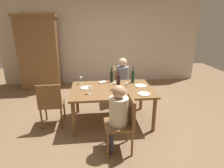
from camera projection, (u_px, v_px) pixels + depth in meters
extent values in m
plane|color=#846647|center=(112.00, 121.00, 4.02)|extent=(10.00, 10.00, 0.00)
cube|color=beige|center=(103.00, 42.00, 6.15)|extent=(6.40, 0.12, 2.70)
cube|color=brown|center=(40.00, 54.00, 5.62)|extent=(1.10, 0.56, 2.10)
cube|color=brown|center=(35.00, 15.00, 5.27)|extent=(1.18, 0.62, 0.08)
cube|color=brown|center=(112.00, 90.00, 3.78)|extent=(1.63, 1.09, 0.04)
cylinder|color=brown|center=(74.00, 119.00, 3.38)|extent=(0.07, 0.07, 0.69)
cylinder|color=brown|center=(154.00, 115.00, 3.54)|extent=(0.07, 0.07, 0.69)
cylinder|color=brown|center=(77.00, 99.00, 4.27)|extent=(0.07, 0.07, 0.69)
cylinder|color=brown|center=(141.00, 96.00, 4.43)|extent=(0.07, 0.07, 0.69)
cylinder|color=brown|center=(108.00, 146.00, 2.88)|extent=(0.04, 0.04, 0.44)
cylinder|color=brown|center=(106.00, 132.00, 3.24)|extent=(0.04, 0.04, 0.44)
cylinder|color=brown|center=(132.00, 144.00, 2.92)|extent=(0.04, 0.04, 0.44)
cylinder|color=brown|center=(128.00, 130.00, 3.28)|extent=(0.04, 0.04, 0.44)
cube|color=brown|center=(118.00, 125.00, 3.00)|extent=(0.44, 0.44, 0.04)
cube|color=brown|center=(131.00, 110.00, 2.94)|extent=(0.04, 0.44, 0.44)
cylinder|color=brown|center=(128.00, 91.00, 5.05)|extent=(0.04, 0.04, 0.44)
cylinder|color=brown|center=(131.00, 97.00, 4.69)|extent=(0.04, 0.04, 0.44)
cylinder|color=brown|center=(114.00, 92.00, 5.01)|extent=(0.04, 0.04, 0.44)
cylinder|color=brown|center=(116.00, 97.00, 4.65)|extent=(0.04, 0.04, 0.44)
cube|color=brown|center=(122.00, 85.00, 4.77)|extent=(0.44, 0.44, 0.04)
cube|color=brown|center=(115.00, 76.00, 4.67)|extent=(0.04, 0.44, 0.44)
cube|color=beige|center=(115.00, 76.00, 4.66)|extent=(0.07, 0.40, 0.31)
cylinder|color=brown|center=(46.00, 111.00, 3.98)|extent=(0.04, 0.04, 0.44)
cylinder|color=brown|center=(64.00, 110.00, 4.02)|extent=(0.04, 0.04, 0.44)
cylinder|color=brown|center=(42.00, 120.00, 3.62)|extent=(0.04, 0.04, 0.44)
cylinder|color=brown|center=(62.00, 119.00, 3.66)|extent=(0.04, 0.04, 0.44)
cube|color=brown|center=(52.00, 104.00, 3.74)|extent=(0.44, 0.44, 0.04)
cube|color=brown|center=(49.00, 96.00, 3.47)|extent=(0.44, 0.04, 0.44)
cylinder|color=#33333D|center=(110.00, 141.00, 2.97)|extent=(0.11, 0.11, 0.46)
cylinder|color=#33333D|center=(109.00, 134.00, 3.14)|extent=(0.11, 0.11, 0.46)
cylinder|color=beige|center=(119.00, 112.00, 2.92)|extent=(0.30, 0.30, 0.46)
sphere|color=tan|center=(119.00, 92.00, 2.81)|extent=(0.20, 0.20, 0.20)
cylinder|color=#33333D|center=(127.00, 92.00, 4.95)|extent=(0.12, 0.12, 0.46)
cylinder|color=#33333D|center=(129.00, 95.00, 4.77)|extent=(0.12, 0.12, 0.46)
cylinder|color=gray|center=(122.00, 76.00, 4.69)|extent=(0.32, 0.32, 0.49)
sphere|color=beige|center=(123.00, 62.00, 4.58)|extent=(0.21, 0.21, 0.21)
cylinder|color=black|center=(118.00, 82.00, 3.79)|extent=(0.08, 0.08, 0.24)
sphere|color=black|center=(118.00, 76.00, 3.74)|extent=(0.08, 0.08, 0.08)
cylinder|color=black|center=(119.00, 73.00, 3.72)|extent=(0.03, 0.03, 0.10)
cylinder|color=#19381E|center=(133.00, 77.00, 4.11)|extent=(0.07, 0.07, 0.24)
sphere|color=#19381E|center=(133.00, 72.00, 4.07)|extent=(0.07, 0.07, 0.07)
cylinder|color=#19381E|center=(133.00, 69.00, 4.05)|extent=(0.03, 0.03, 0.10)
cylinder|color=black|center=(112.00, 77.00, 4.16)|extent=(0.07, 0.07, 0.21)
sphere|color=black|center=(112.00, 72.00, 4.12)|extent=(0.07, 0.07, 0.07)
cylinder|color=black|center=(112.00, 70.00, 4.10)|extent=(0.03, 0.03, 0.09)
cylinder|color=silver|center=(114.00, 90.00, 3.72)|extent=(0.06, 0.06, 0.00)
cylinder|color=silver|center=(114.00, 88.00, 3.71)|extent=(0.01, 0.01, 0.07)
cone|color=silver|center=(114.00, 84.00, 3.69)|extent=(0.07, 0.07, 0.07)
cylinder|color=silver|center=(81.00, 83.00, 4.08)|extent=(0.06, 0.06, 0.00)
cylinder|color=silver|center=(81.00, 82.00, 4.07)|extent=(0.01, 0.01, 0.07)
cone|color=silver|center=(81.00, 79.00, 4.05)|extent=(0.07, 0.07, 0.07)
cylinder|color=silver|center=(126.00, 90.00, 3.70)|extent=(0.06, 0.06, 0.00)
cylinder|color=silver|center=(126.00, 88.00, 3.69)|extent=(0.01, 0.01, 0.07)
cone|color=silver|center=(127.00, 85.00, 3.66)|extent=(0.07, 0.07, 0.07)
cylinder|color=silver|center=(90.00, 94.00, 3.53)|extent=(0.06, 0.06, 0.00)
cylinder|color=silver|center=(90.00, 92.00, 3.52)|extent=(0.01, 0.01, 0.07)
cone|color=silver|center=(90.00, 88.00, 3.49)|extent=(0.07, 0.07, 0.07)
cylinder|color=silver|center=(144.00, 94.00, 3.50)|extent=(0.24, 0.24, 0.01)
cylinder|color=white|center=(86.00, 88.00, 3.81)|extent=(0.22, 0.22, 0.01)
cylinder|color=silver|center=(141.00, 86.00, 3.93)|extent=(0.24, 0.24, 0.01)
cube|color=beige|center=(103.00, 82.00, 4.11)|extent=(0.19, 0.17, 0.03)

